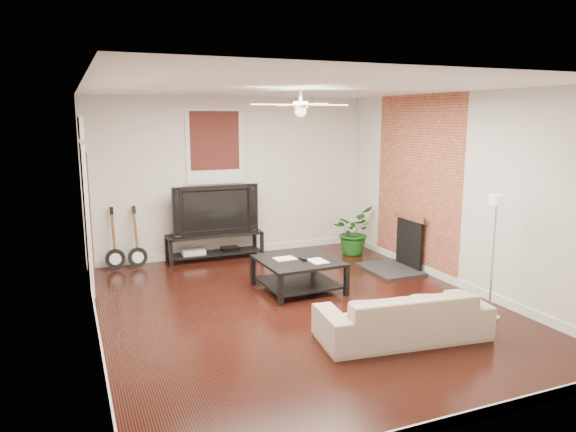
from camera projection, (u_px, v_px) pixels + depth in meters
name	position (u px, v px, depth m)	size (l,w,h in m)	color
room	(300.00, 202.00, 6.73)	(5.01, 6.01, 2.81)	black
brick_accent	(416.00, 183.00, 8.57)	(0.02, 2.20, 2.80)	#A04F33
fireplace	(399.00, 242.00, 8.64)	(0.80, 1.10, 0.92)	black
window_back	(215.00, 146.00, 9.21)	(1.00, 0.06, 1.30)	#3E1211
door_left	(87.00, 203.00, 7.55)	(0.08, 1.00, 2.50)	white
tv_stand	(215.00, 246.00, 9.32)	(1.66, 0.44, 0.46)	black
tv	(214.00, 209.00, 9.21)	(1.49, 0.19, 0.86)	black
coffee_table	(298.00, 274.00, 7.67)	(1.07, 1.07, 0.45)	black
sofa	(403.00, 315.00, 5.97)	(1.91, 0.75, 0.56)	tan
floor_lamp	(493.00, 257.00, 6.48)	(0.26, 0.26, 1.56)	white
potted_plant	(353.00, 231.00, 9.65)	(0.76, 0.66, 0.85)	#185418
guitar_left	(114.00, 239.00, 8.61)	(0.32, 0.22, 1.03)	black
guitar_right	(137.00, 238.00, 8.71)	(0.32, 0.22, 1.03)	black
ceiling_fan	(301.00, 105.00, 6.51)	(1.24, 1.24, 0.32)	white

